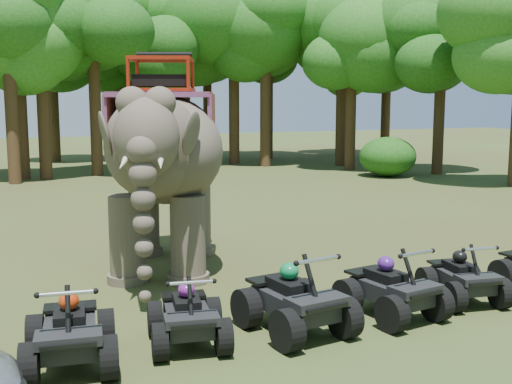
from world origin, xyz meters
TOP-DOWN VIEW (x-y plane):
  - ground at (0.00, 0.00)m, footprint 110.00×110.00m
  - elephant at (-1.39, 3.20)m, footprint 4.38×6.19m
  - atv_0 at (-4.00, -1.58)m, footprint 1.49×1.89m
  - atv_1 at (-2.24, -1.43)m, footprint 1.41×1.76m
  - atv_2 at (-0.49, -1.59)m, footprint 1.62×2.04m
  - atv_3 at (1.39, -1.56)m, footprint 1.52×1.91m
  - atv_4 at (3.10, -1.37)m, footprint 1.38×1.73m
  - tree_0 at (0.00, 21.46)m, footprint 6.21×6.21m
  - tree_1 at (4.67, 23.23)m, footprint 5.46×5.46m
  - tree_2 at (9.34, 22.18)m, footprint 6.45×6.45m
  - tree_3 at (12.76, 18.78)m, footprint 5.82×5.82m
  - tree_4 at (15.79, 15.41)m, footprint 5.53×5.53m
  - tree_28 at (-3.89, 19.66)m, footprint 5.92×5.92m
  - tree_30 at (18.10, 23.47)m, footprint 6.42×6.42m
  - tree_31 at (8.24, 24.15)m, footprint 7.06×7.06m
  - tree_32 at (3.47, 27.72)m, footprint 7.20×7.20m
  - tree_33 at (2.50, 27.96)m, footprint 5.24×5.24m
  - tree_36 at (-2.46, 20.82)m, footprint 6.47×6.47m
  - tree_37 at (6.69, 28.66)m, footprint 7.22×7.22m
  - tree_38 at (4.88, 29.50)m, footprint 7.24×7.24m
  - tree_39 at (11.41, 26.44)m, footprint 6.45×6.45m
  - tree_40 at (13.37, 20.84)m, footprint 6.53×6.53m
  - tree_41 at (8.49, 29.71)m, footprint 6.23×6.23m
  - tree_42 at (-3.42, 21.13)m, footprint 5.45×5.45m
  - tree_43 at (-1.17, 29.34)m, footprint 5.30×5.30m
  - tree_44 at (17.18, 27.36)m, footprint 5.27×5.27m

SIDE VIEW (x-z plane):
  - ground at x=0.00m, z-range 0.00..0.00m
  - atv_4 at x=3.10m, z-range 0.00..1.17m
  - atv_1 at x=-2.24m, z-range 0.00..1.18m
  - atv_0 at x=-4.00m, z-range 0.00..1.29m
  - atv_3 at x=1.39m, z-range 0.00..1.29m
  - atv_2 at x=-0.49m, z-range 0.00..1.38m
  - elephant at x=-1.39m, z-range 0.00..4.76m
  - tree_33 at x=2.50m, z-range 0.00..7.49m
  - tree_44 at x=17.18m, z-range 0.00..7.53m
  - tree_43 at x=-1.17m, z-range 0.00..7.56m
  - tree_42 at x=-3.42m, z-range 0.00..7.78m
  - tree_1 at x=4.67m, z-range 0.00..7.80m
  - tree_4 at x=15.79m, z-range 0.00..7.90m
  - tree_3 at x=12.76m, z-range 0.00..8.32m
  - tree_28 at x=-3.89m, z-range 0.00..8.46m
  - tree_0 at x=0.00m, z-range 0.00..8.87m
  - tree_41 at x=8.49m, z-range 0.00..8.90m
  - tree_30 at x=18.10m, z-range 0.00..9.17m
  - tree_2 at x=9.34m, z-range 0.00..9.21m
  - tree_39 at x=11.41m, z-range 0.00..9.21m
  - tree_36 at x=-2.46m, z-range 0.00..9.24m
  - tree_40 at x=13.37m, z-range 0.00..9.33m
  - tree_31 at x=8.24m, z-range 0.00..10.08m
  - tree_32 at x=3.47m, z-range 0.00..10.28m
  - tree_37 at x=6.69m, z-range 0.00..10.31m
  - tree_38 at x=4.88m, z-range 0.00..10.34m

